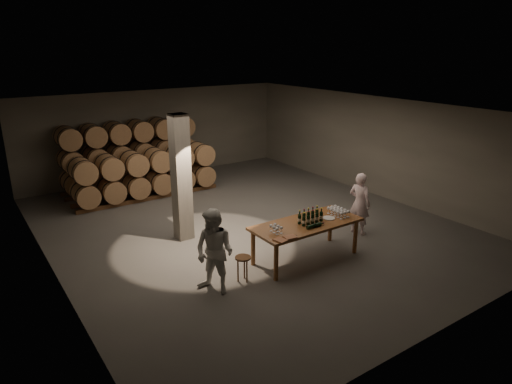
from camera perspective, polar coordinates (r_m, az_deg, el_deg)
room at (r=11.48m, az=-9.34°, el=1.71°), size 12.00×12.00×12.00m
tasting_table at (r=10.52m, az=6.30°, el=-4.36°), size 2.60×1.10×0.90m
barrel_stack_back at (r=16.24m, az=-15.48°, el=4.69°), size 4.70×0.95×2.31m
barrel_stack_front at (r=15.06m, az=-13.57°, el=2.35°), size 4.70×0.95×1.57m
bottle_cluster at (r=10.46m, az=6.82°, el=-3.19°), size 0.60×0.23×0.33m
lying_bottles at (r=10.22m, az=7.29°, el=-4.19°), size 0.49×0.09×0.09m
glass_cluster_left at (r=9.88m, az=2.53°, el=-4.42°), size 0.19×0.30×0.16m
glass_cluster_right at (r=10.99m, az=10.26°, el=-2.25°), size 0.31×0.53×0.18m
plate at (r=10.80m, az=9.09°, el=-3.23°), size 0.29×0.29×0.02m
notebook_near at (r=9.66m, az=4.29°, el=-5.64°), size 0.29×0.25×0.03m
notebook_corner at (r=9.52m, az=3.06°, el=-6.01°), size 0.26×0.30×0.02m
pen at (r=9.74m, az=4.90°, el=-5.51°), size 0.13×0.04×0.01m
stool at (r=9.65m, az=-1.64°, el=-8.64°), size 0.33×0.33×0.56m
person_man at (r=12.15m, az=12.83°, el=-1.41°), size 0.52×0.68×1.65m
person_woman at (r=9.12m, az=-5.20°, el=-7.46°), size 0.98×1.06×1.75m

